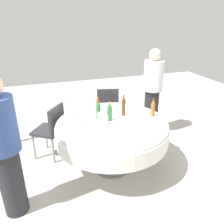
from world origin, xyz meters
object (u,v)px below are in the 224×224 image
Objects in this scene: chair_south at (52,127)px; dining_table at (112,131)px; bottle_clear_mid at (70,111)px; wine_glass_north at (100,116)px; bottle_amber_outer at (153,108)px; plate_inner at (146,130)px; bottle_green_north at (110,112)px; person_left at (152,92)px; bottle_green_south at (98,110)px; chair_east at (108,105)px; bottle_brown_left at (124,106)px; bottle_amber_right at (98,106)px; person_mid at (4,148)px; plate_far at (79,122)px; wine_glass_right at (105,119)px.

dining_table is at bearing -90.00° from chair_south.
wine_glass_north is at bearing 143.27° from bottle_clear_mid.
plate_inner is (0.29, 0.38, -0.12)m from bottle_amber_outer.
bottle_green_north is 0.18× the size of person_left.
bottle_clear_mid is 0.92× the size of bottle_green_north.
bottle_clear_mid reaches higher than wine_glass_north.
bottle_amber_outer is 1.57m from chair_south.
bottle_green_south reaches higher than bottle_green_north.
person_left reaches higher than plate_inner.
chair_south is at bearing -30.17° from bottle_green_south.
wine_glass_north is at bearing 12.34° from bottle_green_north.
bottle_green_south is 0.33× the size of chair_east.
bottle_amber_right is at bearing -19.48° from bottle_brown_left.
chair_south reaches higher than dining_table.
bottle_green_north is 0.99m from chair_south.
bottle_amber_right is at bearing -76.76° from person_mid.
bottle_clear_mid is at bearing -119.42° from chair_east.
bottle_green_north is 0.45m from plate_far.
bottle_amber_outer is (-0.64, -0.02, 0.27)m from dining_table.
bottle_clear_mid is 1.74× the size of wine_glass_north.
bottle_green_north is 0.18× the size of person_mid.
wine_glass_north is at bearing 18.69° from bottle_brown_left.
bottle_green_south is at bearing -100.41° from person_left.
chair_south is (1.43, -0.55, -0.35)m from bottle_amber_outer.
chair_south is at bearing -20.93° from bottle_amber_outer.
bottle_green_north is 1.23m from person_left.
bottle_clear_mid is (0.53, -0.32, 0.26)m from dining_table.
bottle_brown_left reaches higher than wine_glass_north.
wine_glass_right is (-0.00, 0.35, -0.05)m from bottle_amber_right.
wine_glass_north is at bearing -14.28° from dining_table.
person_left is at bearing -148.79° from wine_glass_north.
chair_east is (-0.31, -1.18, -0.08)m from dining_table.
plate_inner is at bearing 124.59° from bottle_amber_right.
plate_inner is 1.66m from person_mid.
bottle_green_north reaches higher than bottle_amber_outer.
plate_far is (0.32, -0.16, -0.08)m from wine_glass_right.
dining_table is 1.41m from person_mid.
bottle_brown_left reaches higher than bottle_green_north.
person_left is at bearing -121.04° from plate_inner.
wine_glass_north is (-0.37, 0.28, -0.02)m from bottle_clear_mid.
bottle_amber_outer is 0.32× the size of chair_south.
plate_inner is 1.57m from chair_east.
dining_table is 4.94× the size of bottle_amber_right.
plate_inner is 0.13× the size of person_mid.
bottle_clear_mid is 0.94× the size of bottle_amber_outer.
bottle_amber_outer is 0.80m from bottle_green_south.
bottle_amber_right is 2.13× the size of wine_glass_north.
bottle_brown_left is at bearing -86.84° from person_mid.
bottle_amber_right is (0.75, -0.28, 0.02)m from bottle_amber_outer.
bottle_green_north is 0.16m from wine_glass_north.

